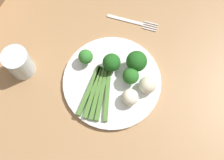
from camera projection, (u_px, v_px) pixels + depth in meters
ground_plane at (118, 116)px, 1.51m from camera, size 6.00×6.00×0.02m
dining_table at (122, 75)px, 0.91m from camera, size 1.45×0.90×0.72m
plate at (112, 81)px, 0.80m from camera, size 0.29×0.29×0.01m
asparagus_bundle at (98, 93)px, 0.77m from camera, size 0.16×0.09×0.01m
broccoli_back at (137, 60)px, 0.77m from camera, size 0.06×0.06×0.07m
broccoli_right at (112, 63)px, 0.77m from camera, size 0.05×0.05×0.06m
broccoli_back_right at (131, 76)px, 0.76m from camera, size 0.05×0.05×0.06m
broccoli_front_left at (86, 57)px, 0.78m from camera, size 0.04×0.04×0.05m
cauliflower_outer_edge at (130, 97)px, 0.75m from camera, size 0.05×0.05×0.05m
cauliflower_left at (147, 85)px, 0.76m from camera, size 0.05×0.05×0.05m
fork at (133, 22)px, 0.87m from camera, size 0.04×0.17×0.00m
water_glass at (19, 63)px, 0.77m from camera, size 0.07×0.07×0.09m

